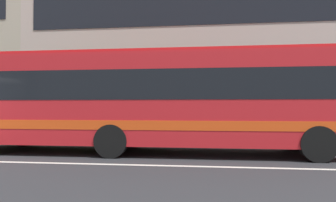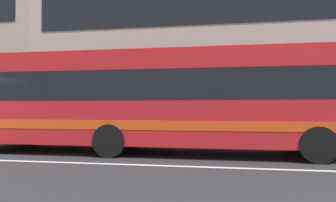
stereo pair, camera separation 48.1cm
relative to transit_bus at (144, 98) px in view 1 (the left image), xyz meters
name	(u,v)px [view 1 (the left image)]	position (x,y,z in m)	size (l,w,h in m)	color
hedge_row_far	(43,129)	(-5.51, 3.46, -1.31)	(12.51, 1.10, 0.99)	#396624
apartment_block_right	(198,39)	(1.56, 10.64, 4.36)	(20.14, 8.83, 12.34)	#C5AEA3
transit_bus	(144,98)	(0.00, 0.00, 0.00)	(12.22, 2.65, 3.28)	red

